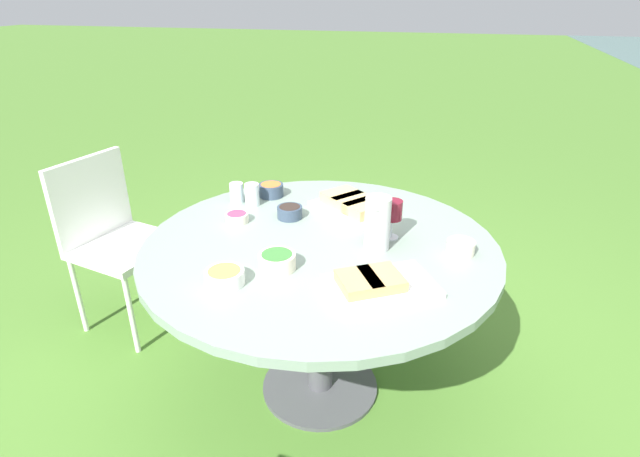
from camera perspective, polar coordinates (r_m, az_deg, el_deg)
ground_plane at (r=2.37m, az=-0.00°, el=-17.64°), size 40.00×40.00×0.00m
dining_table at (r=1.98m, az=-0.00°, el=-4.10°), size 1.38×1.38×0.74m
chair_near_left at (r=2.73m, az=-22.66°, el=-0.21°), size 0.52×0.51×0.89m
water_pitcher at (r=1.86m, az=6.58°, el=0.58°), size 0.10×0.10×0.21m
wine_glass at (r=1.94m, az=8.29°, el=1.94°), size 0.08×0.08×0.16m
platter_bread_main at (r=1.64m, az=6.43°, el=-6.29°), size 0.38×0.42×0.06m
platter_charcuterie at (r=2.20m, az=3.79°, el=2.66°), size 0.41×0.43×0.07m
bowl_fries at (r=1.69m, az=-10.84°, el=-5.37°), size 0.13×0.13×0.05m
bowl_salad at (r=1.75m, az=-4.93°, el=-3.65°), size 0.13×0.13×0.06m
bowl_olives at (r=2.14m, az=-3.48°, el=1.96°), size 0.11×0.11×0.05m
bowl_dip_red at (r=2.13m, az=-9.48°, el=1.30°), size 0.10×0.10×0.04m
bowl_dip_cream at (r=1.92m, az=15.80°, el=-1.99°), size 0.10×0.10×0.05m
bowl_roasted_veg at (r=2.37m, az=-5.61°, el=4.48°), size 0.12×0.12×0.06m
cup_water_near at (r=2.27m, az=-7.77°, el=3.86°), size 0.06×0.06×0.10m
cup_water_far at (r=2.32m, az=-9.50°, el=4.05°), size 0.06×0.06×0.09m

